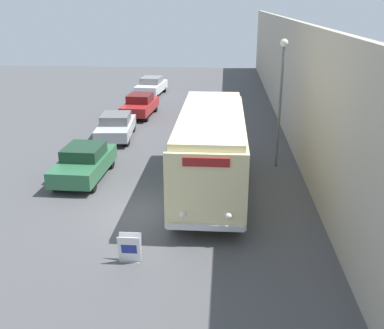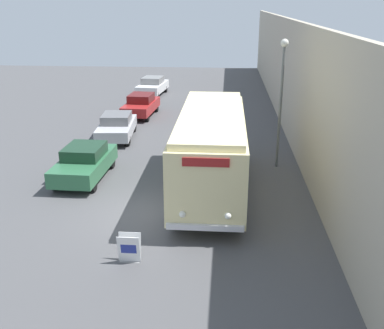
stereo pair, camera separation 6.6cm
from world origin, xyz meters
name	(u,v)px [view 2 (the right image)]	position (x,y,z in m)	size (l,w,h in m)	color
ground_plane	(148,215)	(0.00, 0.00, 0.00)	(80.00, 80.00, 0.00)	#4C4C4F
building_wall_right	(295,84)	(6.57, 10.00, 3.28)	(0.30, 60.00, 6.56)	#B2A893
vintage_bus	(211,147)	(2.25, 2.46, 1.92)	(2.66, 9.19, 3.38)	black
sign_board	(129,248)	(0.00, -3.22, 0.44)	(0.69, 0.35, 0.92)	gray
streetlamp	(282,86)	(5.33, 5.67, 3.92)	(0.36, 0.36, 5.99)	#595E60
parked_car_near	(85,162)	(-3.42, 3.45, 0.76)	(1.98, 4.33, 1.50)	black
parked_car_mid	(117,126)	(-3.47, 9.76, 0.74)	(2.19, 4.40, 1.44)	black
parked_car_far	(141,105)	(-3.07, 15.29, 0.78)	(2.08, 4.35, 1.51)	black
parked_car_distant	(153,86)	(-3.47, 22.73, 0.78)	(2.27, 4.48, 1.51)	black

